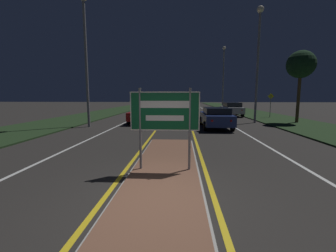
{
  "coord_description": "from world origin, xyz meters",
  "views": [
    {
      "loc": [
        0.46,
        -4.34,
        2.16
      ],
      "look_at": [
        0.0,
        3.35,
        1.14
      ],
      "focal_mm": 24.0,
      "sensor_mm": 36.0,
      "label": 1
    }
  ],
  "objects_px": {
    "car_approaching_2": "(150,104)",
    "streetlight_left_near": "(85,38)",
    "highway_sign": "(165,114)",
    "car_approaching_1": "(160,106)",
    "streetlight_right_near": "(258,49)",
    "car_approaching_0": "(144,114)",
    "car_receding_0": "(216,117)",
    "car_receding_1": "(232,109)",
    "streetlight_right_far": "(223,72)",
    "warning_sign": "(271,103)"
  },
  "relations": [
    {
      "from": "highway_sign",
      "to": "car_receding_0",
      "type": "distance_m",
      "value": 9.83
    },
    {
      "from": "streetlight_left_near",
      "to": "warning_sign",
      "type": "xyz_separation_m",
      "value": [
        15.4,
        7.42,
        -4.58
      ]
    },
    {
      "from": "car_receding_0",
      "to": "car_receding_1",
      "type": "distance_m",
      "value": 10.11
    },
    {
      "from": "car_approaching_1",
      "to": "car_approaching_2",
      "type": "relative_size",
      "value": 1.02
    },
    {
      "from": "streetlight_right_far",
      "to": "car_receding_1",
      "type": "distance_m",
      "value": 9.22
    },
    {
      "from": "car_approaching_1",
      "to": "warning_sign",
      "type": "height_order",
      "value": "warning_sign"
    },
    {
      "from": "streetlight_left_near",
      "to": "streetlight_right_near",
      "type": "distance_m",
      "value": 13.01
    },
    {
      "from": "streetlight_left_near",
      "to": "car_approaching_1",
      "type": "distance_m",
      "value": 16.97
    },
    {
      "from": "streetlight_right_near",
      "to": "car_approaching_0",
      "type": "bearing_deg",
      "value": -177.57
    },
    {
      "from": "highway_sign",
      "to": "car_approaching_2",
      "type": "bearing_deg",
      "value": 98.75
    },
    {
      "from": "highway_sign",
      "to": "car_approaching_2",
      "type": "height_order",
      "value": "highway_sign"
    },
    {
      "from": "car_receding_1",
      "to": "car_approaching_2",
      "type": "relative_size",
      "value": 1.02
    },
    {
      "from": "streetlight_left_near",
      "to": "car_receding_0",
      "type": "xyz_separation_m",
      "value": [
        8.93,
        0.06,
        -5.34
      ]
    },
    {
      "from": "car_receding_1",
      "to": "warning_sign",
      "type": "distance_m",
      "value": 4.05
    },
    {
      "from": "car_approaching_1",
      "to": "streetlight_left_near",
      "type": "bearing_deg",
      "value": -102.83
    },
    {
      "from": "car_receding_0",
      "to": "highway_sign",
      "type": "bearing_deg",
      "value": -106.78
    },
    {
      "from": "streetlight_left_near",
      "to": "car_receding_0",
      "type": "height_order",
      "value": "streetlight_left_near"
    },
    {
      "from": "streetlight_left_near",
      "to": "car_approaching_0",
      "type": "distance_m",
      "value": 7.0
    },
    {
      "from": "streetlight_right_near",
      "to": "car_receding_1",
      "type": "bearing_deg",
      "value": 94.41
    },
    {
      "from": "streetlight_left_near",
      "to": "car_receding_1",
      "type": "height_order",
      "value": "streetlight_left_near"
    },
    {
      "from": "car_approaching_1",
      "to": "car_receding_1",
      "type": "bearing_deg",
      "value": -35.37
    },
    {
      "from": "highway_sign",
      "to": "car_receding_0",
      "type": "bearing_deg",
      "value": 73.22
    },
    {
      "from": "car_approaching_0",
      "to": "streetlight_right_near",
      "type": "bearing_deg",
      "value": 2.43
    },
    {
      "from": "car_receding_0",
      "to": "car_approaching_1",
      "type": "xyz_separation_m",
      "value": [
        -5.35,
        15.65,
        0.03
      ]
    },
    {
      "from": "streetlight_left_near",
      "to": "streetlight_right_far",
      "type": "bearing_deg",
      "value": 54.55
    },
    {
      "from": "highway_sign",
      "to": "streetlight_right_far",
      "type": "xyz_separation_m",
      "value": [
        6.4,
        26.87,
        3.88
      ]
    },
    {
      "from": "streetlight_right_near",
      "to": "car_receding_1",
      "type": "relative_size",
      "value": 2.0
    },
    {
      "from": "streetlight_right_near",
      "to": "car_receding_0",
      "type": "distance_m",
      "value": 7.07
    },
    {
      "from": "car_receding_0",
      "to": "car_approaching_0",
      "type": "relative_size",
      "value": 0.99
    },
    {
      "from": "streetlight_left_near",
      "to": "streetlight_right_far",
      "type": "xyz_separation_m",
      "value": [
        12.5,
        17.55,
        -0.55
      ]
    },
    {
      "from": "car_receding_0",
      "to": "streetlight_right_near",
      "type": "bearing_deg",
      "value": 40.92
    },
    {
      "from": "car_receding_0",
      "to": "car_approaching_2",
      "type": "xyz_separation_m",
      "value": [
        -8.59,
        28.06,
        -0.04
      ]
    },
    {
      "from": "streetlight_right_far",
      "to": "car_receding_0",
      "type": "xyz_separation_m",
      "value": [
        -3.57,
        -17.49,
        -4.8
      ]
    },
    {
      "from": "car_receding_0",
      "to": "warning_sign",
      "type": "relative_size",
      "value": 2.0
    },
    {
      "from": "car_approaching_0",
      "to": "warning_sign",
      "type": "distance_m",
      "value": 12.76
    },
    {
      "from": "car_receding_1",
      "to": "streetlight_right_far",
      "type": "bearing_deg",
      "value": 87.12
    },
    {
      "from": "car_approaching_2",
      "to": "warning_sign",
      "type": "height_order",
      "value": "warning_sign"
    },
    {
      "from": "car_approaching_0",
      "to": "car_approaching_2",
      "type": "distance_m",
      "value": 25.47
    },
    {
      "from": "car_approaching_1",
      "to": "car_approaching_2",
      "type": "xyz_separation_m",
      "value": [
        -3.24,
        12.41,
        -0.07
      ]
    },
    {
      "from": "streetlight_left_near",
      "to": "car_approaching_1",
      "type": "height_order",
      "value": "streetlight_left_near"
    },
    {
      "from": "streetlight_left_near",
      "to": "car_approaching_0",
      "type": "xyz_separation_m",
      "value": [
        3.5,
        2.85,
        -5.34
      ]
    },
    {
      "from": "car_approaching_2",
      "to": "streetlight_left_near",
      "type": "bearing_deg",
      "value": -90.69
    },
    {
      "from": "streetlight_right_near",
      "to": "car_approaching_2",
      "type": "bearing_deg",
      "value": 116.22
    },
    {
      "from": "streetlight_right_near",
      "to": "car_approaching_0",
      "type": "height_order",
      "value": "streetlight_right_near"
    },
    {
      "from": "highway_sign",
      "to": "car_approaching_1",
      "type": "xyz_separation_m",
      "value": [
        -2.53,
        25.03,
        -0.89
      ]
    },
    {
      "from": "car_approaching_1",
      "to": "car_receding_0",
      "type": "bearing_deg",
      "value": -71.12
    },
    {
      "from": "car_approaching_0",
      "to": "warning_sign",
      "type": "xyz_separation_m",
      "value": [
        11.89,
        4.57,
        0.77
      ]
    },
    {
      "from": "highway_sign",
      "to": "streetlight_right_near",
      "type": "xyz_separation_m",
      "value": [
        6.49,
        12.55,
        4.23
      ]
    },
    {
      "from": "streetlight_right_near",
      "to": "car_approaching_2",
      "type": "relative_size",
      "value": 2.04
    },
    {
      "from": "streetlight_left_near",
      "to": "car_approaching_2",
      "type": "relative_size",
      "value": 2.02
    }
  ]
}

